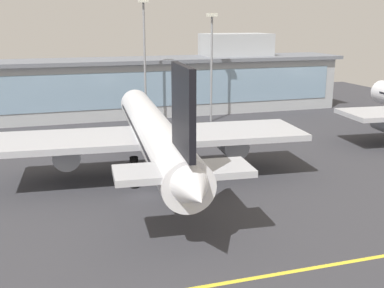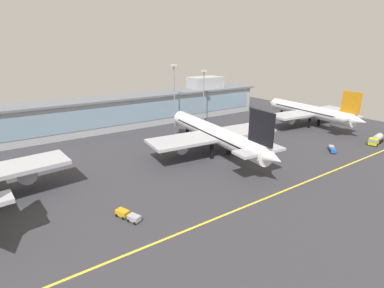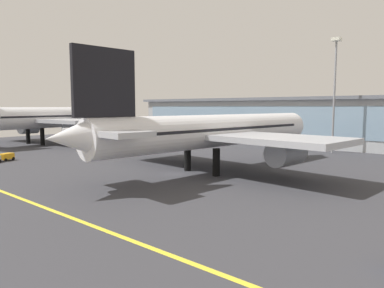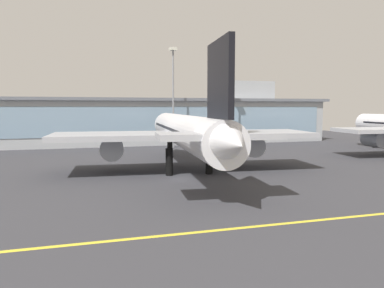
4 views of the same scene
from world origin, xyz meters
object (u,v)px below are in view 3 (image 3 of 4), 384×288
at_px(airliner_near_left, 44,118).
at_px(apron_light_mast_centre, 335,79).
at_px(baggage_tug_near, 0,158).
at_px(airliner_near_right, 216,132).

bearing_deg(airliner_near_left, apron_light_mast_centre, -70.35).
bearing_deg(baggage_tug_near, airliner_near_right, -84.97).
distance_m(airliner_near_right, apron_light_mast_centre, 36.74).
xyz_separation_m(airliner_near_left, apron_light_mast_centre, (67.96, 32.16, 9.19)).
distance_m(airliner_near_left, baggage_tug_near, 33.99).
bearing_deg(baggage_tug_near, airliner_near_left, 27.06).
distance_m(airliner_near_left, apron_light_mast_centre, 75.74).
height_order(airliner_near_left, apron_light_mast_centre, apron_light_mast_centre).
distance_m(airliner_near_left, airliner_near_right, 61.69).
relative_size(airliner_near_left, baggage_tug_near, 8.64).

